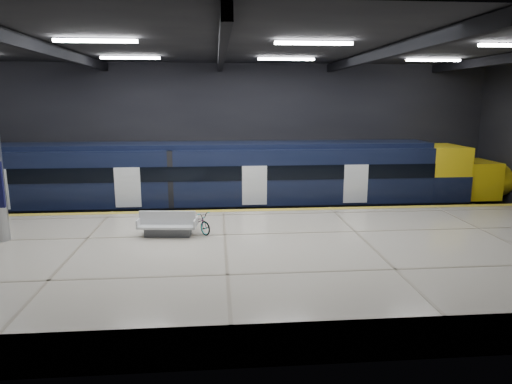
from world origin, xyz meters
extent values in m
plane|color=black|center=(0.00, 0.00, 0.00)|extent=(30.00, 30.00, 0.00)
cube|color=black|center=(0.00, 8.00, 4.00)|extent=(30.00, 0.10, 8.00)
cube|color=black|center=(0.00, -8.00, 4.00)|extent=(30.00, 0.10, 8.00)
cube|color=black|center=(0.00, 0.00, 8.00)|extent=(30.00, 16.00, 0.10)
cube|color=black|center=(-6.00, 0.00, 7.75)|extent=(0.25, 16.00, 0.40)
cube|color=black|center=(0.00, 0.00, 7.75)|extent=(0.25, 16.00, 0.40)
cube|color=black|center=(6.00, 0.00, 7.75)|extent=(0.25, 16.00, 0.40)
cube|color=white|center=(-4.00, -2.00, 7.88)|extent=(2.60, 0.18, 0.10)
cube|color=white|center=(3.00, -2.00, 7.88)|extent=(2.60, 0.18, 0.10)
cube|color=white|center=(-4.00, 4.00, 7.88)|extent=(2.60, 0.18, 0.10)
cube|color=white|center=(3.00, 4.00, 7.88)|extent=(2.60, 0.18, 0.10)
cube|color=white|center=(10.00, 4.00, 7.88)|extent=(2.60, 0.18, 0.10)
cube|color=beige|center=(0.00, -2.50, 0.55)|extent=(30.00, 11.00, 1.10)
cube|color=gold|center=(0.00, 2.75, 1.11)|extent=(30.00, 0.40, 0.01)
cube|color=gray|center=(0.00, 4.78, 0.08)|extent=(30.00, 0.08, 0.16)
cube|color=gray|center=(0.00, 6.22, 0.08)|extent=(30.00, 0.08, 0.16)
cube|color=black|center=(-1.45, 5.50, 0.55)|extent=(24.00, 2.58, 0.80)
cube|color=black|center=(-1.45, 5.50, 2.33)|extent=(24.00, 2.80, 2.75)
cube|color=black|center=(-1.45, 5.50, 3.82)|extent=(24.00, 2.30, 0.24)
cube|color=black|center=(-1.45, 4.09, 2.60)|extent=(24.00, 0.04, 0.70)
cube|color=white|center=(1.55, 4.08, 2.00)|extent=(1.20, 0.05, 1.90)
cube|color=yellow|center=(11.55, 5.50, 2.33)|extent=(2.00, 2.80, 2.75)
ellipsoid|color=yellow|center=(14.15, 5.50, 1.85)|extent=(3.60, 2.52, 1.90)
cube|color=black|center=(11.85, 5.50, 2.50)|extent=(1.60, 2.38, 0.80)
cube|color=#595B60|center=(-2.09, -0.97, 1.26)|extent=(1.71, 0.69, 0.31)
cube|color=silver|center=(-2.09, -0.97, 1.50)|extent=(2.16, 1.10, 0.08)
cube|color=silver|center=(-2.09, -0.97, 1.79)|extent=(2.08, 0.30, 0.52)
cube|color=silver|center=(-3.13, -0.86, 1.62)|extent=(0.16, 0.89, 0.31)
cube|color=silver|center=(-1.06, -1.08, 1.62)|extent=(0.16, 0.89, 0.31)
imported|color=#99999E|center=(-1.03, -0.61, 1.52)|extent=(1.43, 1.60, 0.84)
cube|color=black|center=(-1.63, -0.61, 1.28)|extent=(0.31, 0.19, 0.35)
camera|label=1|loc=(-0.25, -17.44, 6.04)|focal=32.00mm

